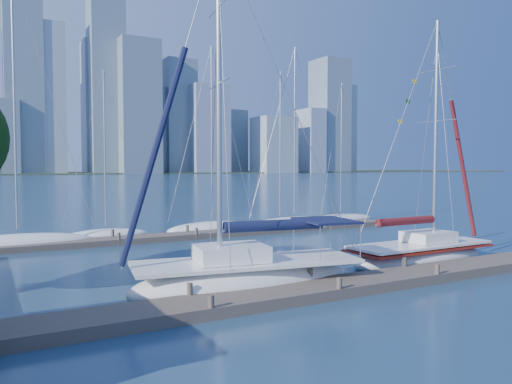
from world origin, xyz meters
TOP-DOWN VIEW (x-y plane):
  - ground at (0.00, 0.00)m, footprint 700.00×700.00m
  - near_dock at (0.00, 0.00)m, footprint 26.00×2.00m
  - far_dock at (2.00, 16.00)m, footprint 30.00×1.80m
  - far_shore at (0.00, 320.00)m, footprint 800.00×100.00m
  - sailboat_navy at (-2.15, 2.12)m, footprint 9.88×4.58m
  - sailboat_maroon at (7.85, 2.65)m, footprint 8.30×2.82m
  - bg_boat_0 at (-9.41, 17.06)m, footprint 8.93×4.64m
  - bg_boat_1 at (-4.04, 18.58)m, footprint 5.93×3.68m
  - bg_boat_2 at (3.45, 18.20)m, footprint 7.07×2.81m
  - bg_boat_3 at (8.75, 17.41)m, footprint 7.63×4.78m
  - bg_boat_4 at (10.19, 17.62)m, footprint 8.65×3.27m
  - bg_boat_5 at (15.99, 19.18)m, footprint 6.91×4.40m
  - skyline at (20.45, 290.43)m, footprint 502.62×51.31m

SIDE VIEW (x-z plane):
  - ground at x=0.00m, z-range 0.00..0.00m
  - far_shore at x=0.00m, z-range -0.75..0.75m
  - far_dock at x=2.00m, z-range 0.00..0.36m
  - near_dock at x=0.00m, z-range 0.00..0.40m
  - bg_boat_1 at x=-4.04m, z-range -5.42..5.89m
  - bg_boat_5 at x=15.99m, z-range -5.86..6.32m
  - bg_boat_3 at x=8.75m, z-range -5.87..6.38m
  - bg_boat_2 at x=3.45m, z-range -6.59..7.15m
  - bg_boat_4 at x=10.19m, z-range -6.86..7.43m
  - bg_boat_0 at x=-9.41m, z-range -7.87..8.48m
  - sailboat_maroon at x=7.85m, z-range -5.31..7.25m
  - sailboat_navy at x=-2.15m, z-range -6.03..8.06m
  - skyline at x=20.45m, z-range -16.98..87.41m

